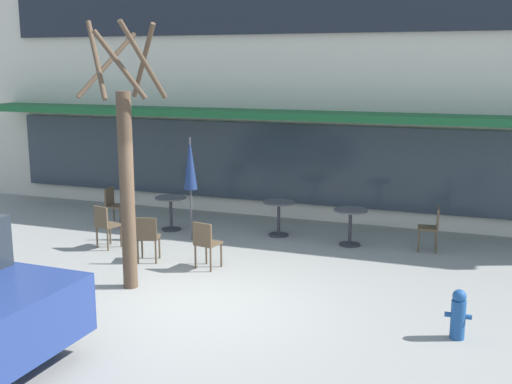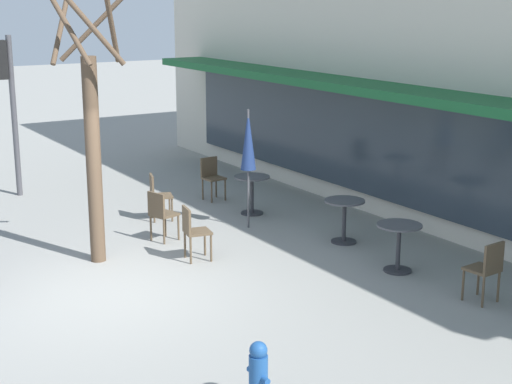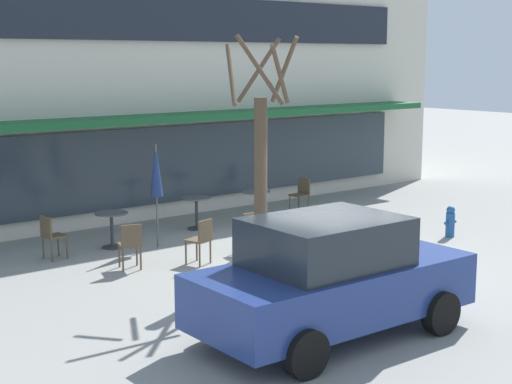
# 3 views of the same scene
# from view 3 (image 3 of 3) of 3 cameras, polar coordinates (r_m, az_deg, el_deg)

# --- Properties ---
(ground_plane) EXTENTS (80.00, 80.00, 0.00)m
(ground_plane) POSITION_cam_3_polar(r_m,az_deg,el_deg) (15.26, 5.56, -5.39)
(ground_plane) COLOR gray
(building_facade) EXTENTS (19.95, 9.10, 6.83)m
(building_facade) POSITION_cam_3_polar(r_m,az_deg,el_deg) (22.92, -12.17, 8.14)
(building_facade) COLOR beige
(building_facade) RESTS_ON ground
(cafe_table_near_wall) EXTENTS (0.70, 0.70, 0.76)m
(cafe_table_near_wall) POSITION_cam_3_polar(r_m,az_deg,el_deg) (16.79, -10.45, -2.30)
(cafe_table_near_wall) COLOR #333338
(cafe_table_near_wall) RESTS_ON ground
(cafe_table_streetside) EXTENTS (0.70, 0.70, 0.76)m
(cafe_table_streetside) POSITION_cam_3_polar(r_m,az_deg,el_deg) (19.14, 0.01, -0.66)
(cafe_table_streetside) COLOR #333338
(cafe_table_streetside) RESTS_ON ground
(cafe_table_by_tree) EXTENTS (0.70, 0.70, 0.76)m
(cafe_table_by_tree) POSITION_cam_3_polar(r_m,az_deg,el_deg) (18.35, -4.35, -1.14)
(cafe_table_by_tree) COLOR #333338
(cafe_table_by_tree) RESTS_ON ground
(patio_umbrella_green_folded) EXTENTS (0.28, 0.28, 2.20)m
(patio_umbrella_green_folded) POSITION_cam_3_polar(r_m,az_deg,el_deg) (16.51, -7.27, 1.51)
(patio_umbrella_green_folded) COLOR #4C4C51
(patio_umbrella_green_folded) RESTS_ON ground
(cafe_chair_0) EXTENTS (0.43, 0.43, 0.89)m
(cafe_chair_0) POSITION_cam_3_polar(r_m,az_deg,el_deg) (16.07, -14.69, -2.96)
(cafe_chair_0) COLOR brown
(cafe_chair_0) RESTS_ON ground
(cafe_chair_1) EXTENTS (0.50, 0.50, 0.89)m
(cafe_chair_1) POSITION_cam_3_polar(r_m,az_deg,el_deg) (15.02, -9.12, -3.65)
(cafe_chair_1) COLOR brown
(cafe_chair_1) RESTS_ON ground
(cafe_chair_2) EXTENTS (0.47, 0.47, 0.89)m
(cafe_chair_2) POSITION_cam_3_polar(r_m,az_deg,el_deg) (15.95, -0.46, -2.74)
(cafe_chair_2) COLOR brown
(cafe_chair_2) RESTS_ON ground
(cafe_chair_3) EXTENTS (0.50, 0.50, 0.89)m
(cafe_chair_3) POSITION_cam_3_polar(r_m,az_deg,el_deg) (15.24, -4.02, -3.35)
(cafe_chair_3) COLOR brown
(cafe_chair_3) RESTS_ON ground
(cafe_chair_4) EXTENTS (0.44, 0.44, 0.89)m
(cafe_chair_4) POSITION_cam_3_polar(r_m,az_deg,el_deg) (20.29, 3.30, -0.05)
(cafe_chair_4) COLOR brown
(cafe_chair_4) RESTS_ON ground
(parked_sedan) EXTENTS (4.24, 2.09, 1.76)m
(parked_sedan) POSITION_cam_3_polar(r_m,az_deg,el_deg) (11.28, 5.48, -6.21)
(parked_sedan) COLOR navy
(parked_sedan) RESTS_ON ground
(street_tree) EXTENTS (1.39, 1.39, 4.38)m
(street_tree) POSITION_cam_3_polar(r_m,az_deg,el_deg) (14.18, 0.36, 1.91)
(street_tree) COLOR brown
(street_tree) RESTS_ON ground
(fire_hydrant) EXTENTS (0.36, 0.20, 0.71)m
(fire_hydrant) POSITION_cam_3_polar(r_m,az_deg,el_deg) (18.09, 13.95, -2.09)
(fire_hydrant) COLOR #1E4C8C
(fire_hydrant) RESTS_ON ground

